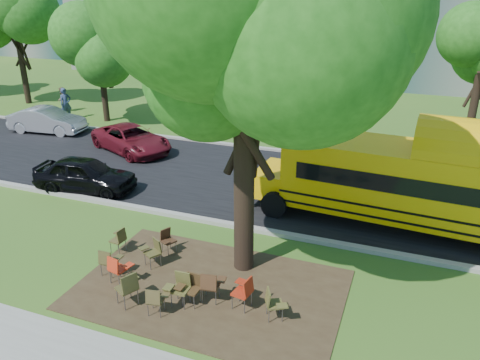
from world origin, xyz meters
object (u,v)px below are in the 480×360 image
at_px(chair_5, 191,286).
at_px(chair_7, 273,302).
at_px(chair_10, 167,239).
at_px(pedestrian_b, 63,100).
at_px(school_bus, 442,188).
at_px(bg_car_red, 131,139).
at_px(chair_6, 244,290).
at_px(black_car, 85,174).
at_px(chair_0, 108,260).
at_px(main_tree, 244,46).
at_px(chair_2, 129,285).
at_px(chair_1, 117,267).
at_px(pedestrian_a, 66,104).
at_px(chair_9, 153,250).
at_px(bg_car_silver, 47,120).
at_px(chair_3, 180,285).
at_px(chair_8, 119,238).
at_px(chair_11, 211,284).
at_px(chair_4, 156,299).

bearing_deg(chair_5, chair_7, -174.14).
bearing_deg(chair_10, pedestrian_b, -105.65).
relative_size(school_bus, bg_car_red, 2.51).
bearing_deg(chair_6, black_car, 70.36).
bearing_deg(chair_0, main_tree, 27.58).
xyz_separation_m(chair_2, chair_5, (1.42, 0.63, -0.06)).
distance_m(chair_5, bg_car_red, 12.71).
relative_size(school_bus, black_car, 2.89).
xyz_separation_m(chair_1, black_car, (-4.92, 4.96, 0.15)).
height_order(black_car, pedestrian_a, pedestrian_a).
xyz_separation_m(chair_0, chair_1, (0.47, -0.25, 0.02)).
xyz_separation_m(chair_5, chair_9, (-1.81, 1.20, -0.01)).
distance_m(school_bus, chair_10, 8.79).
distance_m(school_bus, chair_5, 8.59).
bearing_deg(pedestrian_b, school_bus, 38.96).
height_order(chair_10, bg_car_silver, bg_car_silver).
bearing_deg(chair_1, main_tree, 47.53).
height_order(chair_3, chair_7, chair_3).
xyz_separation_m(main_tree, chair_3, (-0.90, -2.18, -5.65)).
xyz_separation_m(chair_2, bg_car_silver, (-12.89, 11.54, 0.10)).
xyz_separation_m(chair_2, pedestrian_a, (-13.87, 14.27, 0.36)).
relative_size(chair_2, chair_8, 1.18).
height_order(chair_3, chair_11, chair_11).
bearing_deg(pedestrian_a, chair_7, -103.30).
xyz_separation_m(chair_7, chair_8, (-5.27, 1.33, -0.01)).
bearing_deg(chair_0, chair_1, -28.10).
bearing_deg(pedestrian_a, pedestrian_b, 70.67).
distance_m(chair_6, chair_11, 0.88).
bearing_deg(chair_8, chair_11, -104.13).
height_order(chair_4, chair_6, chair_6).
xyz_separation_m(chair_8, bg_car_silver, (-11.17, 9.44, 0.20)).
bearing_deg(bg_car_silver, black_car, -136.08).
relative_size(chair_7, chair_9, 0.98).
distance_m(black_car, bg_car_silver, 9.29).
distance_m(chair_9, bg_car_red, 10.65).
bearing_deg(pedestrian_a, bg_car_red, -93.84).
xyz_separation_m(chair_8, black_car, (-3.99, 3.54, 0.18)).
distance_m(chair_7, pedestrian_b, 24.13).
bearing_deg(chair_0, chair_10, 61.91).
relative_size(school_bus, chair_9, 13.75).
height_order(chair_9, chair_10, chair_9).
bearing_deg(bg_car_silver, school_bus, -109.74).
height_order(school_bus, chair_3, school_bus).
relative_size(chair_9, pedestrian_a, 0.44).
bearing_deg(chair_2, main_tree, -10.66).
xyz_separation_m(chair_2, bg_car_red, (-6.71, 10.41, 0.05)).
distance_m(school_bus, chair_8, 10.21).
xyz_separation_m(chair_5, chair_7, (2.12, 0.13, -0.02)).
bearing_deg(chair_1, chair_5, 11.30).
relative_size(chair_1, pedestrian_a, 0.45).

